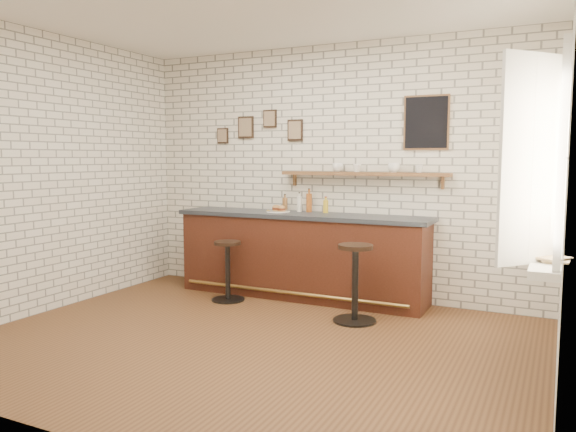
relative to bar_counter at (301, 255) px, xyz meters
name	(u,v)px	position (x,y,z in m)	size (l,w,h in m)	color
ground	(251,342)	(0.29, -1.70, -0.51)	(5.00, 5.00, 0.00)	brown
bar_counter	(301,255)	(0.00, 0.00, 0.00)	(3.10, 0.65, 1.01)	#441D12
sandwich_plate	(278,212)	(-0.31, 0.01, 0.51)	(0.28, 0.28, 0.01)	white
ciabatta_sandwich	(279,208)	(-0.30, 0.01, 0.55)	(0.21, 0.15, 0.07)	#BA854C
potato_chips	(277,211)	(-0.33, 0.00, 0.52)	(0.26, 0.19, 0.00)	gold
bitters_bottle_brown	(285,204)	(-0.30, 0.17, 0.59)	(0.07, 0.07, 0.21)	brown
bitters_bottle_white	(299,204)	(-0.10, 0.17, 0.60)	(0.06, 0.06, 0.24)	silver
bitters_bottle_amber	(309,202)	(0.03, 0.17, 0.62)	(0.07, 0.07, 0.29)	#914817
condiment_bottle_yellow	(326,206)	(0.24, 0.17, 0.59)	(0.06, 0.06, 0.20)	gold
bar_stool_left	(228,269)	(-0.70, -0.53, -0.13)	(0.41, 0.41, 0.70)	black
bar_stool_right	(355,281)	(0.92, -0.69, -0.08)	(0.44, 0.44, 0.80)	black
wall_shelf	(363,174)	(0.69, 0.20, 0.97)	(2.00, 0.18, 0.18)	brown
shelf_cup_a	(338,167)	(0.38, 0.20, 1.04)	(0.13, 0.13, 0.10)	white
shelf_cup_b	(357,168)	(0.62, 0.20, 1.04)	(0.10, 0.10, 0.09)	white
shelf_cup_c	(394,168)	(1.06, 0.20, 1.05)	(0.13, 0.13, 0.11)	white
shelf_cup_d	(419,169)	(1.34, 0.20, 1.04)	(0.09, 0.09, 0.08)	white
back_wall_decor	(351,125)	(0.51, 0.28, 1.54)	(2.96, 0.02, 0.56)	black
window_sill	(547,260)	(2.69, -1.40, 0.39)	(0.20, 1.35, 0.06)	white
casement_window	(545,160)	(2.65, -1.40, 1.14)	(0.40, 1.30, 1.56)	white
book_lower	(543,259)	(2.67, -1.63, 0.43)	(0.18, 0.24, 0.02)	tan
book_upper	(543,256)	(2.67, -1.61, 0.45)	(0.16, 0.22, 0.02)	tan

